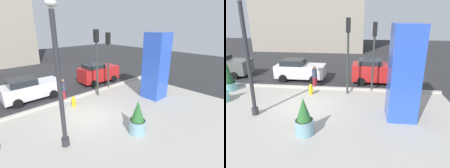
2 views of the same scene
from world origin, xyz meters
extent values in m
plane|color=#2D2D30|center=(0.00, 4.00, 0.00)|extent=(60.00, 60.00, 0.00)
cube|color=#ADA89E|center=(0.00, -2.00, 0.00)|extent=(18.00, 10.00, 0.02)
cube|color=#B7B2A8|center=(0.00, 3.12, 0.08)|extent=(18.00, 0.24, 0.16)
cylinder|color=#2D2D33|center=(-2.34, -1.33, 0.20)|extent=(0.36, 0.36, 0.40)
cylinder|color=#2D2D33|center=(-2.34, -1.33, 2.93)|extent=(0.20, 0.20, 5.87)
cube|color=blue|center=(5.52, -0.79, 2.44)|extent=(1.46, 1.46, 4.88)
cylinder|color=#7AA8B7|center=(0.88, -2.94, 0.36)|extent=(0.86, 0.86, 0.73)
cylinder|color=#382819|center=(0.88, -2.94, 0.71)|extent=(0.79, 0.79, 0.04)
cone|color=#2D6B33|center=(0.88, -2.94, 1.27)|extent=(0.67, 0.67, 1.09)
cylinder|color=#6BB2B2|center=(-6.11, 2.12, 0.29)|extent=(1.06, 1.06, 0.59)
cylinder|color=#382819|center=(-6.11, 2.12, 0.57)|extent=(0.97, 0.97, 0.04)
cone|color=#1E4C28|center=(-6.11, 2.12, 1.49)|extent=(0.76, 0.76, 1.81)
cylinder|color=gold|center=(0.00, 1.93, 0.28)|extent=(0.26, 0.26, 0.55)
sphere|color=gold|center=(0.00, 1.93, 0.63)|extent=(0.24, 0.24, 0.24)
cylinder|color=gold|center=(0.17, 1.93, 0.30)|extent=(0.12, 0.10, 0.10)
cylinder|color=#333833|center=(2.48, 2.41, 2.08)|extent=(0.14, 0.14, 4.16)
cube|color=black|center=(2.48, 2.41, 4.61)|extent=(0.28, 0.32, 0.90)
sphere|color=green|center=(2.48, 2.58, 4.34)|extent=(0.18, 0.18, 0.18)
cylinder|color=#333833|center=(4.19, 3.06, 1.94)|extent=(0.14, 0.14, 3.89)
cube|color=black|center=(4.19, 3.06, 4.34)|extent=(0.28, 0.32, 0.90)
sphere|color=red|center=(4.19, 3.23, 4.07)|extent=(0.18, 0.18, 0.18)
cube|color=red|center=(4.64, 5.00, 0.90)|extent=(3.91, 1.91, 1.26)
cube|color=#1E2328|center=(4.06, 5.02, 1.71)|extent=(1.79, 1.62, 0.34)
cylinder|color=black|center=(5.86, 5.83, 0.32)|extent=(0.65, 0.25, 0.64)
cylinder|color=black|center=(5.79, 4.07, 0.32)|extent=(0.65, 0.25, 0.64)
cylinder|color=black|center=(3.48, 5.93, 0.32)|extent=(0.65, 0.25, 0.64)
cylinder|color=black|center=(3.41, 4.17, 0.32)|extent=(0.65, 0.25, 0.64)
cylinder|color=black|center=(-7.27, 6.47, 0.32)|extent=(0.64, 0.23, 0.64)
cylinder|color=black|center=(-7.25, 4.61, 0.32)|extent=(0.64, 0.23, 0.64)
cube|color=silver|center=(-1.61, 5.16, 0.78)|extent=(4.05, 1.77, 1.01)
cube|color=#1E2328|center=(-2.22, 5.16, 1.50)|extent=(1.83, 1.55, 0.44)
cylinder|color=black|center=(-0.35, 6.02, 0.32)|extent=(0.64, 0.22, 0.64)
cylinder|color=black|center=(-0.36, 4.28, 0.32)|extent=(0.64, 0.22, 0.64)
cylinder|color=black|center=(-2.86, 6.04, 0.32)|extent=(0.64, 0.22, 0.64)
cylinder|color=black|center=(-2.87, 4.29, 0.32)|extent=(0.64, 0.22, 0.64)
cube|color=maroon|center=(0.00, 3.24, 0.42)|extent=(0.32, 0.34, 0.84)
cylinder|color=#33384C|center=(0.00, 3.24, 1.15)|extent=(0.50, 0.50, 0.63)
sphere|color=#8C664C|center=(0.00, 3.24, 1.58)|extent=(0.23, 0.23, 0.23)
camera|label=1|loc=(-5.17, -7.59, 5.29)|focal=27.02mm
camera|label=2|loc=(3.34, -11.02, 5.30)|focal=33.11mm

